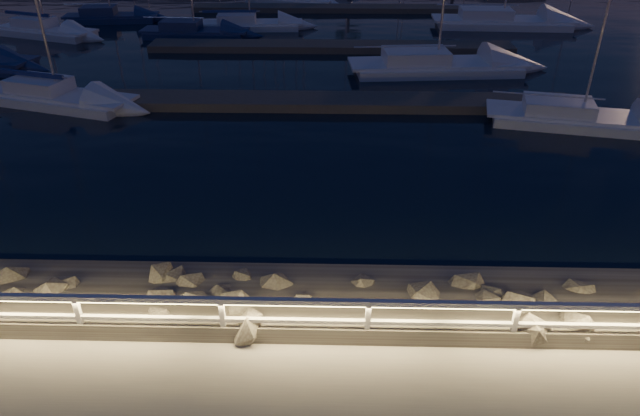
{
  "coord_description": "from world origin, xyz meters",
  "views": [
    {
      "loc": [
        0.25,
        -9.01,
        8.38
      ],
      "look_at": [
        -0.09,
        4.0,
        0.89
      ],
      "focal_mm": 32.0,
      "sensor_mm": 36.0,
      "label": 1
    }
  ],
  "objects_px": {
    "sailboat_g": "(248,23)",
    "sailboat_l": "(499,20)",
    "sailboat_b": "(55,95)",
    "sailboat_e": "(44,29)",
    "sailboat_f": "(192,31)",
    "sailboat_d": "(576,116)",
    "sailboat_i": "(109,16)",
    "sailboat_h": "(432,64)",
    "guard_rail": "(316,311)"
  },
  "relations": [
    {
      "from": "sailboat_d",
      "to": "sailboat_i",
      "type": "xyz_separation_m",
      "value": [
        -26.71,
        19.59,
        0.02
      ]
    },
    {
      "from": "guard_rail",
      "to": "sailboat_b",
      "type": "xyz_separation_m",
      "value": [
        -12.55,
        15.95,
        -0.95
      ]
    },
    {
      "from": "sailboat_f",
      "to": "sailboat_l",
      "type": "distance_m",
      "value": 21.24
    },
    {
      "from": "sailboat_b",
      "to": "sailboat_d",
      "type": "height_order",
      "value": "sailboat_d"
    },
    {
      "from": "sailboat_b",
      "to": "sailboat_i",
      "type": "relative_size",
      "value": 1.11
    },
    {
      "from": "guard_rail",
      "to": "sailboat_d",
      "type": "distance_m",
      "value": 17.49
    },
    {
      "from": "sailboat_h",
      "to": "sailboat_l",
      "type": "height_order",
      "value": "sailboat_l"
    },
    {
      "from": "sailboat_g",
      "to": "sailboat_i",
      "type": "height_order",
      "value": "sailboat_g"
    },
    {
      "from": "sailboat_b",
      "to": "sailboat_l",
      "type": "bearing_deg",
      "value": 51.2
    },
    {
      "from": "sailboat_g",
      "to": "sailboat_l",
      "type": "height_order",
      "value": "sailboat_l"
    },
    {
      "from": "guard_rail",
      "to": "sailboat_i",
      "type": "relative_size",
      "value": 3.9
    },
    {
      "from": "sailboat_l",
      "to": "sailboat_i",
      "type": "bearing_deg",
      "value": -179.26
    },
    {
      "from": "sailboat_b",
      "to": "guard_rail",
      "type": "bearing_deg",
      "value": -34.97
    },
    {
      "from": "sailboat_g",
      "to": "sailboat_h",
      "type": "xyz_separation_m",
      "value": [
        11.34,
        -10.12,
        0.05
      ]
    },
    {
      "from": "sailboat_f",
      "to": "sailboat_h",
      "type": "xyz_separation_m",
      "value": [
        14.65,
        -7.57,
        0.04
      ]
    },
    {
      "from": "sailboat_e",
      "to": "sailboat_l",
      "type": "xyz_separation_m",
      "value": [
        30.8,
        3.56,
        0.02
      ]
    },
    {
      "from": "sailboat_f",
      "to": "sailboat_i",
      "type": "xyz_separation_m",
      "value": [
        -7.11,
        4.53,
        0.01
      ]
    },
    {
      "from": "sailboat_i",
      "to": "sailboat_l",
      "type": "height_order",
      "value": "sailboat_l"
    },
    {
      "from": "sailboat_f",
      "to": "sailboat_l",
      "type": "relative_size",
      "value": 0.72
    },
    {
      "from": "sailboat_g",
      "to": "sailboat_l",
      "type": "distance_m",
      "value": 17.65
    },
    {
      "from": "sailboat_b",
      "to": "sailboat_f",
      "type": "height_order",
      "value": "sailboat_b"
    },
    {
      "from": "sailboat_d",
      "to": "sailboat_h",
      "type": "xyz_separation_m",
      "value": [
        -4.95,
        7.49,
        0.05
      ]
    },
    {
      "from": "sailboat_b",
      "to": "sailboat_d",
      "type": "relative_size",
      "value": 0.97
    },
    {
      "from": "guard_rail",
      "to": "sailboat_l",
      "type": "bearing_deg",
      "value": 70.05
    },
    {
      "from": "sailboat_d",
      "to": "sailboat_g",
      "type": "height_order",
      "value": "sailboat_d"
    },
    {
      "from": "sailboat_d",
      "to": "sailboat_h",
      "type": "bearing_deg",
      "value": 135.32
    },
    {
      "from": "sailboat_e",
      "to": "sailboat_l",
      "type": "relative_size",
      "value": 0.73
    },
    {
      "from": "sailboat_d",
      "to": "sailboat_l",
      "type": "relative_size",
      "value": 0.79
    },
    {
      "from": "sailboat_b",
      "to": "sailboat_h",
      "type": "height_order",
      "value": "sailboat_h"
    },
    {
      "from": "guard_rail",
      "to": "sailboat_l",
      "type": "xyz_separation_m",
      "value": [
        11.84,
        32.63,
        -0.91
      ]
    },
    {
      "from": "sailboat_g",
      "to": "sailboat_b",
      "type": "bearing_deg",
      "value": -117.14
    },
    {
      "from": "sailboat_d",
      "to": "sailboat_l",
      "type": "bearing_deg",
      "value": 97.79
    },
    {
      "from": "sailboat_i",
      "to": "sailboat_g",
      "type": "bearing_deg",
      "value": -17.7
    },
    {
      "from": "sailboat_b",
      "to": "sailboat_h",
      "type": "relative_size",
      "value": 0.8
    },
    {
      "from": "sailboat_d",
      "to": "sailboat_i",
      "type": "relative_size",
      "value": 1.15
    },
    {
      "from": "guard_rail",
      "to": "sailboat_g",
      "type": "height_order",
      "value": "sailboat_g"
    },
    {
      "from": "sailboat_b",
      "to": "sailboat_e",
      "type": "distance_m",
      "value": 14.6
    },
    {
      "from": "sailboat_b",
      "to": "sailboat_g",
      "type": "relative_size",
      "value": 1.04
    },
    {
      "from": "sailboat_f",
      "to": "sailboat_g",
      "type": "height_order",
      "value": "sailboat_g"
    },
    {
      "from": "sailboat_e",
      "to": "sailboat_h",
      "type": "height_order",
      "value": "sailboat_h"
    },
    {
      "from": "sailboat_f",
      "to": "sailboat_h",
      "type": "distance_m",
      "value": 16.49
    },
    {
      "from": "sailboat_g",
      "to": "guard_rail",
      "type": "bearing_deg",
      "value": -83.3
    },
    {
      "from": "sailboat_d",
      "to": "sailboat_e",
      "type": "distance_m",
      "value": 33.12
    },
    {
      "from": "sailboat_e",
      "to": "sailboat_i",
      "type": "bearing_deg",
      "value": 77.51
    },
    {
      "from": "sailboat_f",
      "to": "sailboat_b",
      "type": "bearing_deg",
      "value": -101.9
    },
    {
      "from": "sailboat_h",
      "to": "sailboat_f",
      "type": "bearing_deg",
      "value": 147.45
    },
    {
      "from": "sailboat_d",
      "to": "sailboat_f",
      "type": "bearing_deg",
      "value": 154.32
    },
    {
      "from": "sailboat_b",
      "to": "sailboat_d",
      "type": "distance_m",
      "value": 23.15
    },
    {
      "from": "sailboat_e",
      "to": "sailboat_b",
      "type": "bearing_deg",
      "value": -44.77
    },
    {
      "from": "sailboat_i",
      "to": "sailboat_b",
      "type": "bearing_deg",
      "value": -85.19
    }
  ]
}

